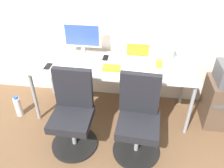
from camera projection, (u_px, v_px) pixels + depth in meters
The scene contains 18 objects.
ground_plane at pixel (112, 110), 3.21m from camera, with size 5.28×5.28×0.00m, color brown.
back_wall at pixel (117, 9), 2.81m from camera, with size 4.40×0.04×2.60m, color silver.
desk at pixel (113, 68), 2.81m from camera, with size 2.02×0.68×0.75m.
office_chair_left at pixel (73, 114), 2.51m from camera, with size 0.54×0.54×0.94m.
office_chair_right at pixel (138, 121), 2.43m from camera, with size 0.54×0.54×0.94m.
side_cabinet at pixel (224, 103), 2.86m from camera, with size 0.47×0.44×0.62m.
water_bottle_on_floor at pixel (18, 106), 3.05m from camera, with size 0.09×0.09×0.31m.
desktop_monitor at pixel (82, 37), 2.85m from camera, with size 0.48×0.18×0.43m.
open_laptop at pixel (137, 57), 2.81m from camera, with size 0.31×0.27×0.22m.
keyboard_by_monitor at pixel (78, 66), 2.73m from camera, with size 0.34×0.12×0.02m, color silver.
keyboard_by_laptop at pixel (137, 77), 2.53m from camera, with size 0.34×0.12×0.02m, color #2D2D2D.
mouse_by_monitor at pixel (163, 71), 2.61m from camera, with size 0.06×0.10×0.03m, color #B7B7B7.
mouse_by_laptop at pixel (184, 69), 2.66m from camera, with size 0.06×0.10×0.03m, color #B7B7B7.
coffee_mug at pixel (159, 64), 2.70m from camera, with size 0.08×0.08×0.09m, color yellow.
pen_cup at pixel (173, 54), 2.90m from camera, with size 0.07×0.07×0.10m, color slate.
phone_near_monitor at pixel (106, 58), 2.91m from camera, with size 0.07×0.14×0.01m, color black.
phone_near_laptop at pixel (48, 66), 2.73m from camera, with size 0.07×0.14×0.01m, color black.
notebook at pixel (111, 68), 2.68m from camera, with size 0.21×0.15×0.03m, color orange.
Camera 1 is at (0.32, -2.41, 2.12)m, focal length 36.20 mm.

